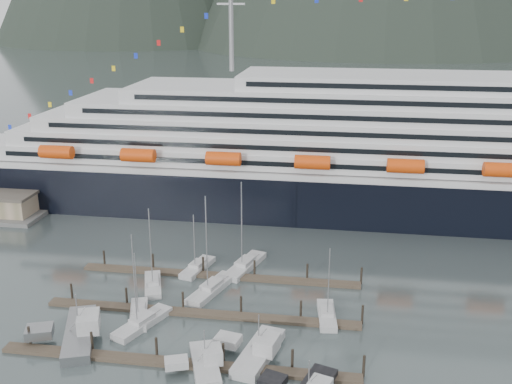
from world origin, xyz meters
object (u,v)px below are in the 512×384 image
trawler_b (204,363)px  sailboat_h (327,316)px  cruise_ship (413,159)px  sailboat_b (142,323)px  sailboat_g (245,266)px  sailboat_a (153,285)px  sailboat_c (139,315)px  trawler_a (78,332)px  sailboat_d (212,289)px  trawler_d (258,351)px  sailboat_f (198,268)px

trawler_b → sailboat_h: bearing=-64.5°
cruise_ship → sailboat_b: bearing=-127.1°
sailboat_g → sailboat_a: bearing=141.1°
cruise_ship → trawler_b: 73.31m
sailboat_h → sailboat_g: bearing=38.3°
sailboat_c → trawler_b: sailboat_c is taller
trawler_a → sailboat_d: bearing=-62.5°
sailboat_b → sailboat_c: 2.70m
cruise_ship → sailboat_g: (-31.20, -34.95, -11.58)m
sailboat_b → sailboat_d: (7.54, 12.05, 0.01)m
cruise_ship → sailboat_g: 48.26m
trawler_b → trawler_d: trawler_d is taller
sailboat_a → sailboat_h: bearing=-119.9°
sailboat_f → sailboat_c: bearing=178.7°
sailboat_h → sailboat_a: bearing=72.5°
sailboat_g → trawler_d: sailboat_g is taller
sailboat_d → sailboat_h: size_ratio=1.43×
sailboat_g → sailboat_b: bearing=168.5°
trawler_a → trawler_b: bearing=-122.8°
sailboat_b → sailboat_h: sailboat_b is taller
sailboat_h → trawler_b: 21.48m
cruise_ship → trawler_d: bearing=-111.9°
sailboat_b → trawler_d: 18.53m
sailboat_c → sailboat_f: bearing=-32.7°
trawler_a → sailboat_b: bearing=-79.3°
trawler_b → sailboat_c: bearing=28.5°
cruise_ship → sailboat_b: 71.63m
sailboat_a → sailboat_g: (13.75, 9.49, 0.02)m
sailboat_c → trawler_a: size_ratio=0.79×
sailboat_d → trawler_b: (3.85, -21.02, 0.37)m
sailboat_a → sailboat_f: size_ratio=1.31×
sailboat_g → sailboat_h: 21.27m
sailboat_d → trawler_b: 21.38m
sailboat_d → sailboat_f: sailboat_d is taller
trawler_a → trawler_b: trawler_a is taller
sailboat_h → trawler_d: bearing=136.8°
cruise_ship → sailboat_c: 70.68m
sailboat_f → sailboat_g: (8.12, 1.86, 0.05)m
sailboat_a → sailboat_g: sailboat_g is taller
sailboat_d → trawler_d: (10.23, -17.28, 0.44)m
cruise_ship → sailboat_f: cruise_ship is taller
trawler_a → cruise_ship: bearing=-59.5°
trawler_b → sailboat_f: bearing=-4.2°
cruise_ship → sailboat_d: cruise_ship is taller
cruise_ship → sailboat_h: size_ratio=17.40×
trawler_b → trawler_d: size_ratio=0.83×
sailboat_a → sailboat_b: 12.19m
sailboat_g → trawler_a: size_ratio=1.18×
cruise_ship → sailboat_a: (-44.95, -44.44, -11.61)m
cruise_ship → trawler_d: cruise_ship is taller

